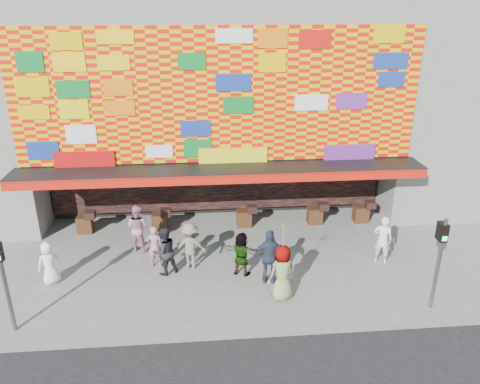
{
  "coord_description": "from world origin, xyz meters",
  "views": [
    {
      "loc": [
        -0.73,
        -12.96,
        8.76
      ],
      "look_at": [
        0.6,
        2.0,
        2.61
      ],
      "focal_mm": 35.0,
      "sensor_mm": 36.0,
      "label": 1
    }
  ],
  "objects_px": {
    "ped_a": "(49,263)",
    "ped_d": "(190,246)",
    "signal_left": "(3,274)",
    "ped_b": "(155,246)",
    "ped_c": "(165,251)",
    "ped_e": "(270,257)",
    "ped_f": "(242,254)",
    "parasol": "(284,238)",
    "ped_h": "(383,240)",
    "signal_right": "(440,254)",
    "ped_i": "(138,228)",
    "ped_g": "(282,273)"
  },
  "relations": [
    {
      "from": "ped_h",
      "to": "parasol",
      "type": "distance_m",
      "value": 4.55
    },
    {
      "from": "signal_right",
      "to": "ped_d",
      "type": "bearing_deg",
      "value": 158.04
    },
    {
      "from": "parasol",
      "to": "ped_a",
      "type": "bearing_deg",
      "value": 168.21
    },
    {
      "from": "ped_i",
      "to": "signal_left",
      "type": "bearing_deg",
      "value": 86.05
    },
    {
      "from": "signal_right",
      "to": "ped_f",
      "type": "height_order",
      "value": "signal_right"
    },
    {
      "from": "ped_h",
      "to": "signal_right",
      "type": "bearing_deg",
      "value": 125.18
    },
    {
      "from": "signal_right",
      "to": "ped_b",
      "type": "distance_m",
      "value": 9.27
    },
    {
      "from": "ped_f",
      "to": "ped_g",
      "type": "relative_size",
      "value": 0.84
    },
    {
      "from": "ped_b",
      "to": "ped_e",
      "type": "bearing_deg",
      "value": 159.71
    },
    {
      "from": "ped_b",
      "to": "parasol",
      "type": "xyz_separation_m",
      "value": [
        4.12,
        -2.35,
        1.39
      ]
    },
    {
      "from": "ped_c",
      "to": "ped_g",
      "type": "distance_m",
      "value": 4.15
    },
    {
      "from": "ped_b",
      "to": "ped_h",
      "type": "bearing_deg",
      "value": 176.39
    },
    {
      "from": "ped_g",
      "to": "parasol",
      "type": "bearing_deg",
      "value": -48.01
    },
    {
      "from": "ped_a",
      "to": "ped_i",
      "type": "height_order",
      "value": "ped_i"
    },
    {
      "from": "ped_c",
      "to": "ped_d",
      "type": "distance_m",
      "value": 0.91
    },
    {
      "from": "ped_b",
      "to": "ped_d",
      "type": "height_order",
      "value": "ped_d"
    },
    {
      "from": "ped_c",
      "to": "ped_e",
      "type": "height_order",
      "value": "ped_e"
    },
    {
      "from": "signal_left",
      "to": "ped_h",
      "type": "distance_m",
      "value": 12.17
    },
    {
      "from": "ped_d",
      "to": "ped_g",
      "type": "xyz_separation_m",
      "value": [
        2.88,
        -2.13,
        0.08
      ]
    },
    {
      "from": "ped_b",
      "to": "signal_left",
      "type": "bearing_deg",
      "value": 39.92
    },
    {
      "from": "ped_f",
      "to": "ped_a",
      "type": "bearing_deg",
      "value": 24.39
    },
    {
      "from": "ped_d",
      "to": "signal_left",
      "type": "bearing_deg",
      "value": 32.5
    },
    {
      "from": "signal_left",
      "to": "ped_e",
      "type": "height_order",
      "value": "signal_left"
    },
    {
      "from": "ped_h",
      "to": "ped_a",
      "type": "bearing_deg",
      "value": 24.88
    },
    {
      "from": "ped_h",
      "to": "parasol",
      "type": "height_order",
      "value": "parasol"
    },
    {
      "from": "signal_left",
      "to": "signal_right",
      "type": "distance_m",
      "value": 12.4
    },
    {
      "from": "ped_a",
      "to": "signal_left",
      "type": "bearing_deg",
      "value": 50.64
    },
    {
      "from": "ped_f",
      "to": "signal_left",
      "type": "bearing_deg",
      "value": 44.13
    },
    {
      "from": "ped_e",
      "to": "ped_h",
      "type": "relative_size",
      "value": 1.06
    },
    {
      "from": "ped_d",
      "to": "ped_e",
      "type": "bearing_deg",
      "value": 157.42
    },
    {
      "from": "ped_c",
      "to": "signal_right",
      "type": "bearing_deg",
      "value": 133.73
    },
    {
      "from": "signal_right",
      "to": "ped_e",
      "type": "bearing_deg",
      "value": 159.35
    },
    {
      "from": "ped_d",
      "to": "parasol",
      "type": "xyz_separation_m",
      "value": [
        2.88,
        -2.13,
        1.31
      ]
    },
    {
      "from": "ped_c",
      "to": "ped_h",
      "type": "height_order",
      "value": "ped_h"
    },
    {
      "from": "ped_c",
      "to": "ped_e",
      "type": "relative_size",
      "value": 0.9
    },
    {
      "from": "signal_left",
      "to": "ped_b",
      "type": "relative_size",
      "value": 1.93
    },
    {
      "from": "ped_a",
      "to": "ped_b",
      "type": "distance_m",
      "value": 3.48
    },
    {
      "from": "ped_a",
      "to": "ped_h",
      "type": "height_order",
      "value": "ped_h"
    },
    {
      "from": "ped_a",
      "to": "ped_d",
      "type": "distance_m",
      "value": 4.67
    },
    {
      "from": "ped_a",
      "to": "ped_d",
      "type": "height_order",
      "value": "ped_d"
    },
    {
      "from": "ped_e",
      "to": "ped_f",
      "type": "relative_size",
      "value": 1.23
    },
    {
      "from": "signal_right",
      "to": "ped_a",
      "type": "distance_m",
      "value": 12.32
    },
    {
      "from": "signal_left",
      "to": "ped_c",
      "type": "relative_size",
      "value": 1.72
    },
    {
      "from": "ped_c",
      "to": "ped_f",
      "type": "distance_m",
      "value": 2.62
    },
    {
      "from": "ped_a",
      "to": "ped_g",
      "type": "relative_size",
      "value": 0.81
    },
    {
      "from": "ped_e",
      "to": "ped_g",
      "type": "bearing_deg",
      "value": 110.35
    },
    {
      "from": "signal_left",
      "to": "ped_g",
      "type": "bearing_deg",
      "value": 6.16
    },
    {
      "from": "signal_right",
      "to": "ped_a",
      "type": "bearing_deg",
      "value": 168.64
    },
    {
      "from": "ped_b",
      "to": "signal_right",
      "type": "bearing_deg",
      "value": 159.28
    },
    {
      "from": "signal_left",
      "to": "ped_h",
      "type": "bearing_deg",
      "value": 13.08
    }
  ]
}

